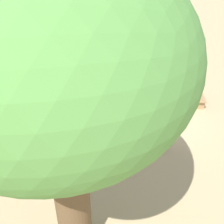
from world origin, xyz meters
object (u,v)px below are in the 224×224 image
at_px(person_handler, 164,124).
at_px(wooden_bench, 198,95).
at_px(shade_tree_main, 57,62).
at_px(elephant, 123,118).
at_px(picnic_table_near, 113,87).

distance_m(person_handler, wooden_bench, 3.92).
height_order(shade_tree_main, wooden_bench, shade_tree_main).
relative_size(elephant, wooden_bench, 1.35).
bearing_deg(wooden_bench, elephant, -50.27).
bearing_deg(person_handler, picnic_table_near, -38.57).
distance_m(wooden_bench, picnic_table_near, 4.18).
distance_m(elephant, picnic_table_near, 3.30).
bearing_deg(picnic_table_near, shade_tree_main, -148.91).
height_order(elephant, person_handler, person_handler).
relative_size(person_handler, picnic_table_near, 0.77).
xyz_separation_m(elephant, picnic_table_near, (3.28, -0.24, -0.29)).
bearing_deg(elephant, shade_tree_main, -30.00).
distance_m(person_handler, shade_tree_main, 6.42).
bearing_deg(shade_tree_main, wooden_bench, -46.24).
xyz_separation_m(elephant, shade_tree_main, (-4.24, 2.24, 4.13)).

